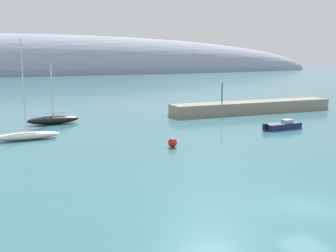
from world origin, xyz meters
The scene contains 8 objects.
water centered at (0.00, 0.00, 0.00)m, with size 600.00×600.00×0.00m, color #38727F.
breakwater_rocks centered at (21.31, 35.41, 0.84)m, with size 27.48×3.78×1.68m, color gray.
distant_ridge centered at (5.31, 202.67, 0.00)m, with size 347.80×67.26×39.62m, color #8E99AD.
sailboat_white_mid_mooring centered at (-13.45, 27.03, 0.50)m, with size 6.99×1.76×10.55m.
sailboat_black_outer_mooring centered at (-9.33, 36.32, 0.58)m, with size 6.79×2.60×8.00m.
motorboat_navy_alongside_breakwater centered at (15.65, 21.28, 0.40)m, with size 5.38×1.96×1.11m.
mooring_buoy_red centered at (-0.71, 17.57, 0.44)m, with size 0.88×0.88×0.88m, color red.
harbor_lamp_post centered at (15.77, 35.68, 3.83)m, with size 0.36×0.36×3.38m.
Camera 1 is at (-16.58, -17.53, 8.75)m, focal length 43.33 mm.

